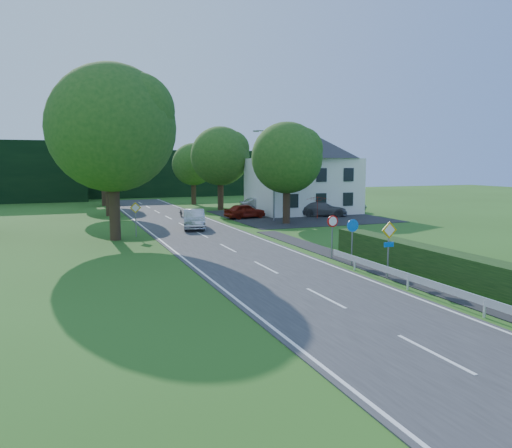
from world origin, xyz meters
name	(u,v)px	position (x,y,z in m)	size (l,w,h in m)	color
ground	(434,355)	(0.00, 0.00, 0.00)	(160.00, 160.00, 0.00)	#2B5518
road	(218,243)	(0.00, 20.00, 0.02)	(7.00, 80.00, 0.04)	#313234
footpath	(509,313)	(4.95, 2.00, 0.02)	(1.50, 44.00, 0.04)	black
parking_pad	(297,216)	(12.00, 33.00, 0.02)	(14.00, 16.00, 0.04)	black
line_edge_left	(168,246)	(-3.25, 20.00, 0.04)	(0.12, 80.00, 0.01)	white
line_edge_right	(265,240)	(3.25, 20.00, 0.04)	(0.12, 80.00, 0.01)	white
line_centre	(218,243)	(0.00, 20.00, 0.04)	(0.12, 80.00, 0.01)	white
tree_main	(113,153)	(-6.00, 24.00, 5.82)	(9.40, 9.40, 11.64)	#1F4E17
tree_left_far	(108,172)	(-5.00, 40.00, 4.29)	(7.00, 7.00, 8.58)	#1F4E17
tree_right_far	(220,168)	(7.00, 42.00, 4.54)	(7.40, 7.40, 9.09)	#1F4E17
tree_left_back	(103,172)	(-4.50, 52.00, 4.04)	(6.60, 6.60, 8.07)	#1F4E17
tree_right_back	(193,174)	(6.00, 50.00, 3.78)	(6.20, 6.20, 7.56)	#1F4E17
tree_right_mid	(287,173)	(8.50, 28.00, 4.29)	(7.00, 7.00, 8.58)	#1F4E17
treeline_right	(181,173)	(8.00, 66.00, 3.50)	(30.00, 5.00, 7.00)	black
house_white	(303,170)	(14.00, 36.00, 4.41)	(10.60, 8.40, 8.60)	white
streetlight	(273,171)	(8.06, 30.00, 4.46)	(2.03, 0.18, 8.00)	slate
sign_priority_right	(389,239)	(4.30, 7.98, 1.80)	(0.78, 0.09, 2.59)	slate
sign_roundabout	(352,233)	(4.30, 10.98, 1.67)	(0.64, 0.08, 2.37)	slate
sign_speed_limit	(332,226)	(4.30, 12.97, 1.77)	(0.64, 0.11, 2.37)	slate
sign_priority_left	(136,212)	(-4.50, 24.98, 1.72)	(0.78, 0.09, 2.44)	slate
moving_car	(194,219)	(0.30, 27.45, 0.79)	(1.60, 4.57, 1.51)	silver
motorcycle	(181,212)	(1.28, 36.32, 0.48)	(0.59, 1.69, 0.89)	black
parked_car_red	(245,211)	(6.55, 33.00, 0.71)	(1.58, 3.93, 1.34)	maroon
parked_car_silver_a	(263,205)	(10.06, 37.00, 0.84)	(1.69, 4.84, 1.60)	#AAA9AE
parked_car_grey	(322,209)	(14.17, 32.00, 0.73)	(1.93, 4.74, 1.38)	#56565B
parked_car_silver_b	(345,206)	(17.91, 34.00, 0.76)	(2.38, 5.16, 1.43)	#9E9EA5
parasol	(318,207)	(12.68, 30.15, 1.09)	(2.28, 2.33, 2.09)	#B7210E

